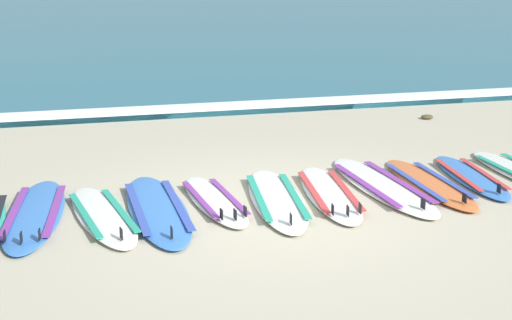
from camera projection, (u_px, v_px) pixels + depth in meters
The scene contains 13 objects.
ground_plane at pixel (280, 210), 8.14m from camera, with size 80.00×80.00×0.00m, color #B7AD93.
sea at pixel (107, 7), 40.81m from camera, with size 80.00×60.00×0.10m, color #23667A.
wave_foam_strip at pixel (197, 110), 13.21m from camera, with size 80.00×0.74×0.11m, color white.
surfboard_1 at pixel (35, 213), 7.94m from camera, with size 0.83×2.47×0.18m.
surfboard_2 at pixel (103, 215), 7.89m from camera, with size 0.90×2.21×0.18m.
surfboard_3 at pixel (157, 209), 8.10m from camera, with size 0.70×2.54×0.18m.
surfboard_4 at pixel (215, 200), 8.37m from camera, with size 0.68×1.99×0.18m.
surfboard_5 at pixel (276, 199), 8.43m from camera, with size 0.86×2.41×0.18m.
surfboard_6 at pixel (329, 193), 8.62m from camera, with size 0.83×2.28×0.18m.
surfboard_7 at pixel (382, 185), 8.92m from camera, with size 0.76×2.59×0.18m.
surfboard_8 at pixel (429, 183), 9.00m from camera, with size 0.57×2.21×0.18m.
surfboard_9 at pixel (471, 177), 9.28m from camera, with size 0.72×2.04×0.18m.
seaweed_clump_near_shoreline at pixel (427, 117), 12.73m from camera, with size 0.22×0.18×0.08m, color #4C4228.
Camera 1 is at (-2.19, -7.37, 2.77)m, focal length 50.37 mm.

